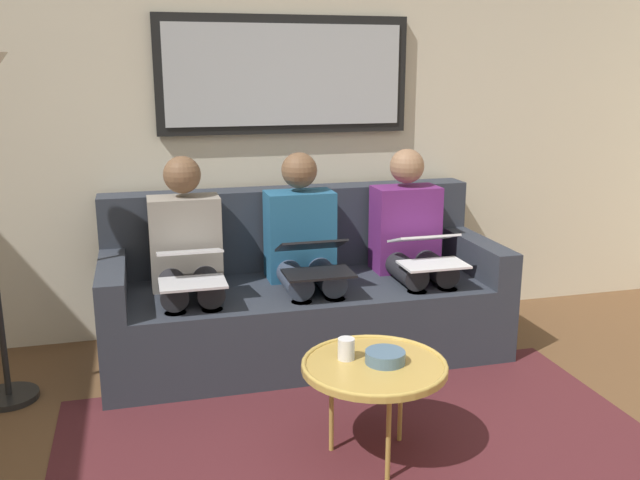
{
  "coord_description": "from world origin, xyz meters",
  "views": [
    {
      "loc": [
        0.86,
        1.55,
        1.6
      ],
      "look_at": [
        0.0,
        -1.7,
        0.75
      ],
      "focal_mm": 38.72,
      "sensor_mm": 36.0,
      "label": 1
    }
  ],
  "objects_px": {
    "couch": "(301,297)",
    "cup": "(346,349)",
    "laptop_silver": "(191,265)",
    "person_right": "(187,258)",
    "person_middle": "(304,250)",
    "laptop_white": "(428,249)",
    "person_left": "(411,243)",
    "framed_mirror": "(285,75)",
    "coffee_table": "(374,367)",
    "laptop_black": "(314,257)",
    "bowl": "(385,357)"
  },
  "relations": [
    {
      "from": "couch",
      "to": "person_left",
      "type": "bearing_deg",
      "value": 173.87
    },
    {
      "from": "coffee_table",
      "to": "person_right",
      "type": "xyz_separation_m",
      "value": [
        0.66,
        -1.15,
        0.2
      ]
    },
    {
      "from": "framed_mirror",
      "to": "cup",
      "type": "height_order",
      "value": "framed_mirror"
    },
    {
      "from": "cup",
      "to": "person_middle",
      "type": "xyz_separation_m",
      "value": [
        -0.08,
        -1.07,
        0.14
      ]
    },
    {
      "from": "couch",
      "to": "laptop_white",
      "type": "bearing_deg",
      "value": 154.33
    },
    {
      "from": "framed_mirror",
      "to": "laptop_silver",
      "type": "distance_m",
      "value": 1.32
    },
    {
      "from": "framed_mirror",
      "to": "laptop_white",
      "type": "relative_size",
      "value": 4.15
    },
    {
      "from": "cup",
      "to": "laptop_silver",
      "type": "relative_size",
      "value": 0.24
    },
    {
      "from": "cup",
      "to": "person_middle",
      "type": "height_order",
      "value": "person_middle"
    },
    {
      "from": "couch",
      "to": "cup",
      "type": "relative_size",
      "value": 24.44
    },
    {
      "from": "coffee_table",
      "to": "framed_mirror",
      "type": "bearing_deg",
      "value": -89.4
    },
    {
      "from": "cup",
      "to": "laptop_silver",
      "type": "distance_m",
      "value": 1.02
    },
    {
      "from": "laptop_silver",
      "to": "person_right",
      "type": "bearing_deg",
      "value": -90.0
    },
    {
      "from": "person_left",
      "to": "person_middle",
      "type": "height_order",
      "value": "same"
    },
    {
      "from": "cup",
      "to": "person_right",
      "type": "relative_size",
      "value": 0.08
    },
    {
      "from": "person_right",
      "to": "laptop_silver",
      "type": "height_order",
      "value": "person_right"
    },
    {
      "from": "coffee_table",
      "to": "person_left",
      "type": "bearing_deg",
      "value": -118.48
    },
    {
      "from": "couch",
      "to": "person_left",
      "type": "xyz_separation_m",
      "value": [
        -0.64,
        0.07,
        0.3
      ]
    },
    {
      "from": "person_left",
      "to": "person_middle",
      "type": "xyz_separation_m",
      "value": [
        0.64,
        0.0,
        0.0
      ]
    },
    {
      "from": "person_middle",
      "to": "couch",
      "type": "bearing_deg",
      "value": -90.0
    },
    {
      "from": "person_left",
      "to": "laptop_white",
      "type": "height_order",
      "value": "person_left"
    },
    {
      "from": "person_left",
      "to": "person_middle",
      "type": "distance_m",
      "value": 0.64
    },
    {
      "from": "laptop_white",
      "to": "laptop_silver",
      "type": "relative_size",
      "value": 0.97
    },
    {
      "from": "framed_mirror",
      "to": "bowl",
      "type": "height_order",
      "value": "framed_mirror"
    },
    {
      "from": "couch",
      "to": "person_middle",
      "type": "bearing_deg",
      "value": 90.0
    },
    {
      "from": "bowl",
      "to": "person_middle",
      "type": "relative_size",
      "value": 0.14
    },
    {
      "from": "laptop_black",
      "to": "laptop_silver",
      "type": "distance_m",
      "value": 0.64
    },
    {
      "from": "person_middle",
      "to": "person_right",
      "type": "height_order",
      "value": "same"
    },
    {
      "from": "person_right",
      "to": "laptop_silver",
      "type": "distance_m",
      "value": 0.24
    },
    {
      "from": "person_middle",
      "to": "laptop_black",
      "type": "relative_size",
      "value": 3.05
    },
    {
      "from": "bowl",
      "to": "person_left",
      "type": "height_order",
      "value": "person_left"
    },
    {
      "from": "framed_mirror",
      "to": "laptop_black",
      "type": "bearing_deg",
      "value": 90.0
    },
    {
      "from": "coffee_table",
      "to": "laptop_black",
      "type": "bearing_deg",
      "value": -88.96
    },
    {
      "from": "bowl",
      "to": "laptop_black",
      "type": "bearing_deg",
      "value": -86.09
    },
    {
      "from": "person_right",
      "to": "person_left",
      "type": "bearing_deg",
      "value": 180.0
    },
    {
      "from": "framed_mirror",
      "to": "person_left",
      "type": "bearing_deg",
      "value": 144.47
    },
    {
      "from": "framed_mirror",
      "to": "person_middle",
      "type": "height_order",
      "value": "framed_mirror"
    },
    {
      "from": "framed_mirror",
      "to": "person_left",
      "type": "relative_size",
      "value": 1.31
    },
    {
      "from": "couch",
      "to": "laptop_white",
      "type": "height_order",
      "value": "couch"
    },
    {
      "from": "person_left",
      "to": "framed_mirror",
      "type": "bearing_deg",
      "value": -35.53
    },
    {
      "from": "bowl",
      "to": "person_left",
      "type": "xyz_separation_m",
      "value": [
        -0.58,
        -1.15,
        0.16
      ]
    },
    {
      "from": "couch",
      "to": "bowl",
      "type": "bearing_deg",
      "value": 92.94
    },
    {
      "from": "couch",
      "to": "person_middle",
      "type": "distance_m",
      "value": 0.31
    },
    {
      "from": "person_middle",
      "to": "laptop_black",
      "type": "distance_m",
      "value": 0.23
    },
    {
      "from": "person_middle",
      "to": "bowl",
      "type": "bearing_deg",
      "value": 93.12
    },
    {
      "from": "laptop_silver",
      "to": "laptop_white",
      "type": "bearing_deg",
      "value": -179.92
    },
    {
      "from": "laptop_black",
      "to": "bowl",
      "type": "bearing_deg",
      "value": 93.91
    },
    {
      "from": "cup",
      "to": "laptop_white",
      "type": "height_order",
      "value": "laptop_white"
    },
    {
      "from": "person_middle",
      "to": "person_right",
      "type": "bearing_deg",
      "value": 0.0
    },
    {
      "from": "couch",
      "to": "laptop_white",
      "type": "distance_m",
      "value": 0.78
    }
  ]
}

